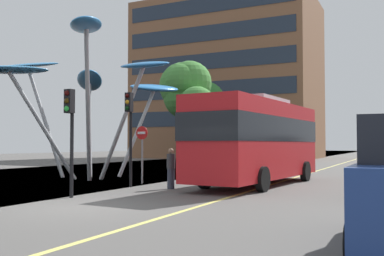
{
  "coord_description": "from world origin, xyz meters",
  "views": [
    {
      "loc": [
        8.32,
        -10.11,
        1.79
      ],
      "look_at": [
        -0.09,
        7.3,
        2.5
      ],
      "focal_mm": 41.52,
      "sensor_mm": 36.0,
      "label": 1
    }
  ],
  "objects_px": {
    "red_bus": "(258,137)",
    "traffic_light_kerb_near": "(70,119)",
    "leaf_sculpture": "(91,77)",
    "traffic_light_kerb_far": "(130,119)",
    "traffic_light_island_mid": "(201,130)",
    "no_entry_sign": "(142,145)",
    "pedestrian": "(171,169)"
  },
  "relations": [
    {
      "from": "traffic_light_kerb_far",
      "to": "traffic_light_island_mid",
      "type": "xyz_separation_m",
      "value": [
        0.3,
        6.48,
        -0.28
      ]
    },
    {
      "from": "pedestrian",
      "to": "no_entry_sign",
      "type": "height_order",
      "value": "no_entry_sign"
    },
    {
      "from": "traffic_light_island_mid",
      "to": "no_entry_sign",
      "type": "relative_size",
      "value": 1.36
    },
    {
      "from": "red_bus",
      "to": "traffic_light_kerb_near",
      "type": "relative_size",
      "value": 2.73
    },
    {
      "from": "traffic_light_island_mid",
      "to": "pedestrian",
      "type": "relative_size",
      "value": 2.17
    },
    {
      "from": "traffic_light_kerb_near",
      "to": "leaf_sculpture",
      "type": "bearing_deg",
      "value": 124.42
    },
    {
      "from": "traffic_light_kerb_far",
      "to": "no_entry_sign",
      "type": "relative_size",
      "value": 1.51
    },
    {
      "from": "traffic_light_kerb_far",
      "to": "no_entry_sign",
      "type": "xyz_separation_m",
      "value": [
        -0.4,
        1.62,
        -1.12
      ]
    },
    {
      "from": "traffic_light_kerb_far",
      "to": "traffic_light_island_mid",
      "type": "relative_size",
      "value": 1.12
    },
    {
      "from": "traffic_light_kerb_far",
      "to": "red_bus",
      "type": "bearing_deg",
      "value": 36.96
    },
    {
      "from": "leaf_sculpture",
      "to": "traffic_light_island_mid",
      "type": "relative_size",
      "value": 3.32
    },
    {
      "from": "red_bus",
      "to": "no_entry_sign",
      "type": "bearing_deg",
      "value": -160.09
    },
    {
      "from": "traffic_light_kerb_far",
      "to": "traffic_light_island_mid",
      "type": "bearing_deg",
      "value": 87.35
    },
    {
      "from": "leaf_sculpture",
      "to": "traffic_light_kerb_near",
      "type": "relative_size",
      "value": 3.23
    },
    {
      "from": "traffic_light_kerb_far",
      "to": "no_entry_sign",
      "type": "height_order",
      "value": "traffic_light_kerb_far"
    },
    {
      "from": "red_bus",
      "to": "traffic_light_kerb_near",
      "type": "xyz_separation_m",
      "value": [
        -4.24,
        -7.37,
        0.54
      ]
    },
    {
      "from": "red_bus",
      "to": "traffic_light_kerb_far",
      "type": "distance_m",
      "value": 5.7
    },
    {
      "from": "pedestrian",
      "to": "traffic_light_kerb_far",
      "type": "bearing_deg",
      "value": -175.41
    },
    {
      "from": "traffic_light_kerb_near",
      "to": "traffic_light_island_mid",
      "type": "xyz_separation_m",
      "value": [
        0.02,
        10.45,
        -0.07
      ]
    },
    {
      "from": "traffic_light_kerb_far",
      "to": "pedestrian",
      "type": "xyz_separation_m",
      "value": [
        1.89,
        0.15,
        -2.04
      ]
    },
    {
      "from": "traffic_light_kerb_near",
      "to": "pedestrian",
      "type": "relative_size",
      "value": 2.23
    },
    {
      "from": "red_bus",
      "to": "traffic_light_island_mid",
      "type": "xyz_separation_m",
      "value": [
        -4.22,
        3.08,
        0.47
      ]
    },
    {
      "from": "traffic_light_island_mid",
      "to": "traffic_light_kerb_far",
      "type": "bearing_deg",
      "value": -92.65
    },
    {
      "from": "red_bus",
      "to": "traffic_light_kerb_far",
      "type": "xyz_separation_m",
      "value": [
        -4.52,
        -3.4,
        0.76
      ]
    },
    {
      "from": "pedestrian",
      "to": "traffic_light_kerb_near",
      "type": "bearing_deg",
      "value": -111.33
    },
    {
      "from": "no_entry_sign",
      "to": "traffic_light_kerb_near",
      "type": "bearing_deg",
      "value": -83.02
    },
    {
      "from": "leaf_sculpture",
      "to": "pedestrian",
      "type": "xyz_separation_m",
      "value": [
        6.68,
        -3.28,
        -4.57
      ]
    },
    {
      "from": "traffic_light_kerb_far",
      "to": "no_entry_sign",
      "type": "distance_m",
      "value": 2.01
    },
    {
      "from": "red_bus",
      "to": "leaf_sculpture",
      "type": "distance_m",
      "value": 9.87
    },
    {
      "from": "traffic_light_kerb_near",
      "to": "no_entry_sign",
      "type": "relative_size",
      "value": 1.39
    },
    {
      "from": "leaf_sculpture",
      "to": "traffic_light_kerb_near",
      "type": "xyz_separation_m",
      "value": [
        5.07,
        -7.4,
        -2.75
      ]
    },
    {
      "from": "red_bus",
      "to": "leaf_sculpture",
      "type": "height_order",
      "value": "leaf_sculpture"
    }
  ]
}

